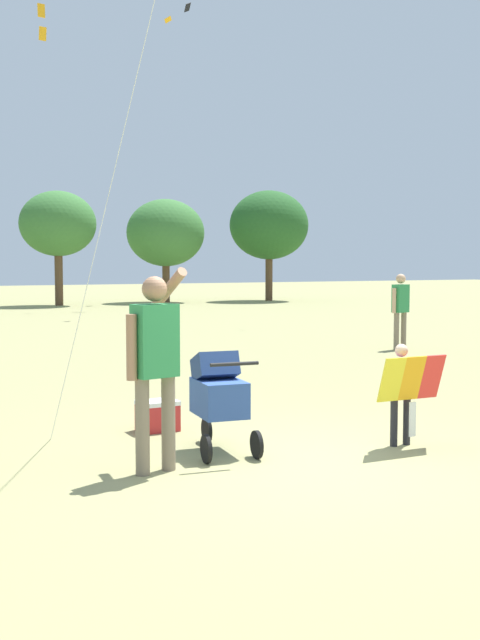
% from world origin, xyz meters
% --- Properties ---
extents(ground_plane, '(120.00, 120.00, 0.00)m').
position_xyz_m(ground_plane, '(0.00, 0.00, 0.00)').
color(ground_plane, '#938E5B').
extents(child_with_butterfly_kite, '(0.76, 0.35, 1.08)m').
position_xyz_m(child_with_butterfly_kite, '(1.34, 0.22, 0.65)').
color(child_with_butterfly_kite, '#232328').
rests_on(child_with_butterfly_kite, ground).
extents(person_adult_flyer, '(0.59, 0.61, 1.88)m').
position_xyz_m(person_adult_flyer, '(-1.33, 0.46, 1.09)').
color(person_adult_flyer, '#7F705B').
rests_on(person_adult_flyer, ground).
extents(stroller, '(0.60, 1.11, 1.03)m').
position_xyz_m(stroller, '(-0.48, 0.89, 0.61)').
color(stroller, black).
rests_on(stroller, ground).
extents(person_sitting_far, '(0.53, 0.30, 1.67)m').
position_xyz_m(person_sitting_far, '(7.16, 7.49, 0.99)').
color(person_sitting_far, '#7F705B').
rests_on(person_sitting_far, ground).
extents(cooler_box, '(0.45, 0.33, 0.35)m').
position_xyz_m(cooler_box, '(-0.67, 2.10, 0.18)').
color(cooler_box, red).
rests_on(cooler_box, ground).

